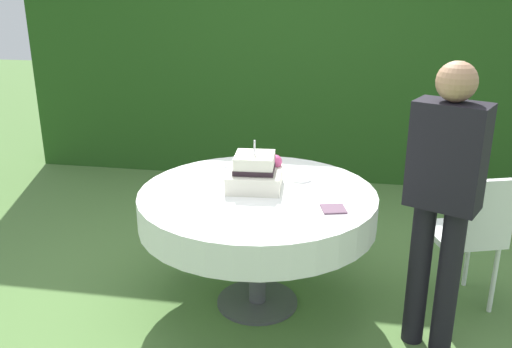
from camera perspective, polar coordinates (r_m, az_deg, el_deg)
ground_plane at (r=3.65m, az=0.14°, el=-13.11°), size 20.00×20.00×0.00m
foliage_hedge at (r=5.66m, az=4.79°, el=14.64°), size 5.66×0.43×2.99m
cake_table at (r=3.34m, az=0.15°, el=-3.46°), size 1.43×1.43×0.77m
wedding_cake at (r=3.34m, az=-0.08°, el=0.13°), size 0.34×0.34×0.30m
serving_plate_near at (r=3.50m, az=4.62°, el=-0.53°), size 0.14×0.14×0.01m
serving_plate_far at (r=3.76m, az=-2.34°, el=0.93°), size 0.14×0.14×0.01m
napkin_stack at (r=3.08m, az=7.99°, el=-3.58°), size 0.16×0.16×0.01m
garden_chair at (r=3.59m, az=21.13°, el=-5.31°), size 0.51×0.51×0.89m
standing_person at (r=3.01m, az=18.75°, el=-1.79°), size 0.41×0.33×1.60m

